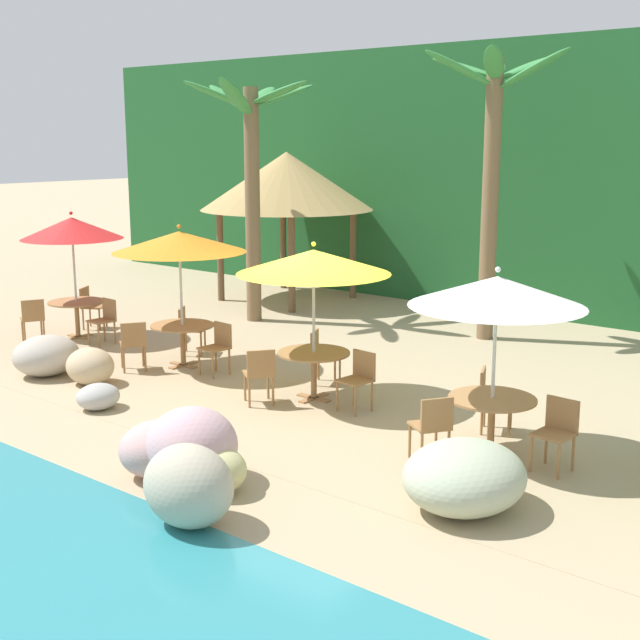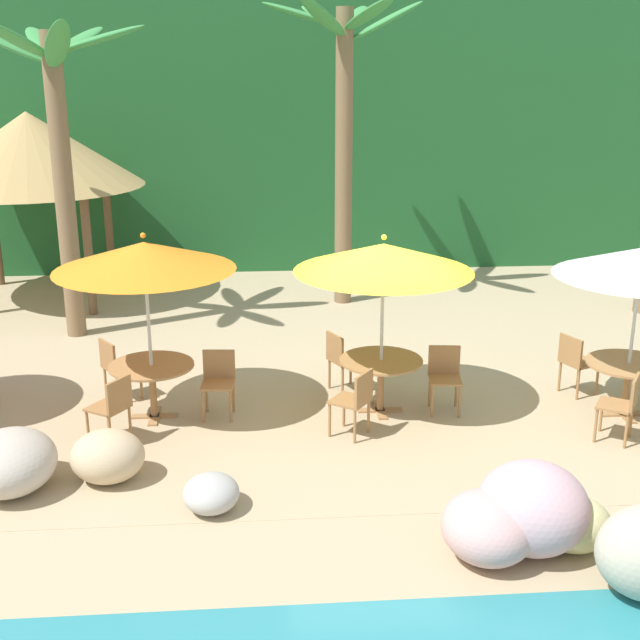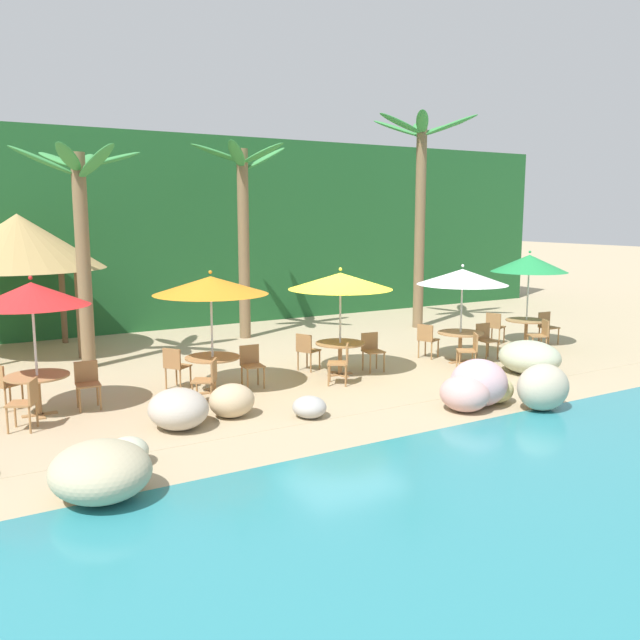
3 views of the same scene
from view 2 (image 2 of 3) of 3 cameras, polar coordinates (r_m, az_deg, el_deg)
The scene contains 20 objects.
ground_plane at distance 11.26m, azimuth 3.98°, elevation -6.32°, with size 120.00×120.00×0.00m, color tan.
terrace_deck at distance 11.25m, azimuth 3.98°, elevation -6.30°, with size 18.00×5.20×0.01m.
foliage_backdrop at distance 19.30m, azimuth 0.18°, elevation 12.97°, with size 28.00×2.40×6.00m.
rock_seawall at distance 8.38m, azimuth 0.63°, elevation -12.43°, with size 12.26×3.46×0.89m.
umbrella_orange at distance 10.63m, azimuth -11.88°, elevation 4.28°, with size 2.28×2.28×2.47m.
dining_table_orange at distance 11.08m, azimuth -11.38°, elevation -3.60°, with size 1.10×1.10×0.74m.
chair_orange_seaward at distance 11.06m, azimuth -6.93°, elevation -3.97°, with size 0.45×0.46×0.87m.
chair_orange_inland at distance 11.79m, azimuth -13.74°, elevation -2.98°, with size 0.59×0.59×0.87m.
chair_orange_left at distance 10.48m, azimuth -13.92°, elevation -5.65°, with size 0.59×0.59×0.87m.
umbrella_yellow at distance 10.63m, azimuth 4.35°, elevation 4.26°, with size 2.30×2.30×2.41m.
dining_table_yellow at distance 11.07m, azimuth 4.17°, elevation -3.30°, with size 1.10×1.10×0.74m.
chair_yellow_seaward at distance 11.26m, azimuth 8.48°, elevation -3.64°, with size 0.46×0.47×0.87m.
chair_yellow_inland at distance 11.73m, azimuth 1.47°, elevation -2.57°, with size 0.57×0.56×0.87m.
chair_yellow_left at distance 10.37m, azimuth 2.46°, elevation -5.36°, with size 0.59×0.59×0.87m.
dining_table_white at distance 11.65m, azimuth 20.25°, elevation -3.32°, with size 1.10×1.10×0.74m.
chair_white_inland at distance 12.16m, azimuth 17.00°, elevation -2.62°, with size 0.56×0.55×0.87m.
chair_white_left at distance 10.88m, azimuth 19.98°, elevation -5.33°, with size 0.59×0.58×0.87m.
palm_tree_nearest at distance 14.23m, azimuth -17.41°, elevation 12.38°, with size 2.92×2.81×5.08m.
palm_tree_second at distance 15.61m, azimuth 1.61°, elevation 14.51°, with size 2.93×2.84×5.52m.
palapa_hut at distance 16.78m, azimuth -19.19°, elevation 10.88°, with size 4.17×4.17×3.57m.
Camera 2 is at (-1.59, -10.17, 4.56)m, focal length 46.99 mm.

